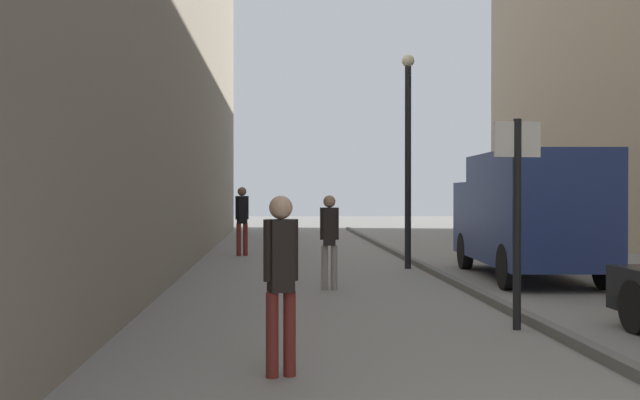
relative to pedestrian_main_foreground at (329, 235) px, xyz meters
The scene contains 8 objects.
ground_plane 1.84m from the pedestrian_main_foreground, 60.92° to the left, with size 80.00×80.00×0.00m, color gray.
kerb_strip 2.86m from the pedestrian_main_foreground, 30.42° to the left, with size 0.16×40.00×0.12m, color #615F5B.
pedestrian_main_foreground is the anchor object (origin of this frame).
pedestrian_mid_block 7.50m from the pedestrian_main_foreground, 104.16° to the left, with size 0.35×0.27×1.84m.
pedestrian_far_crossing 6.31m from the pedestrian_main_foreground, 98.07° to the right, with size 0.32×0.24×1.66m.
delivery_van 4.34m from the pedestrian_main_foreground, 21.01° to the left, with size 2.17×5.32×2.45m.
street_sign_post 4.53m from the pedestrian_main_foreground, 63.04° to the right, with size 0.60×0.10×2.60m.
lamp_post 4.47m from the pedestrian_main_foreground, 60.79° to the left, with size 0.28×0.28×4.76m.
Camera 1 is at (-1.70, -2.62, 1.69)m, focal length 42.88 mm.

